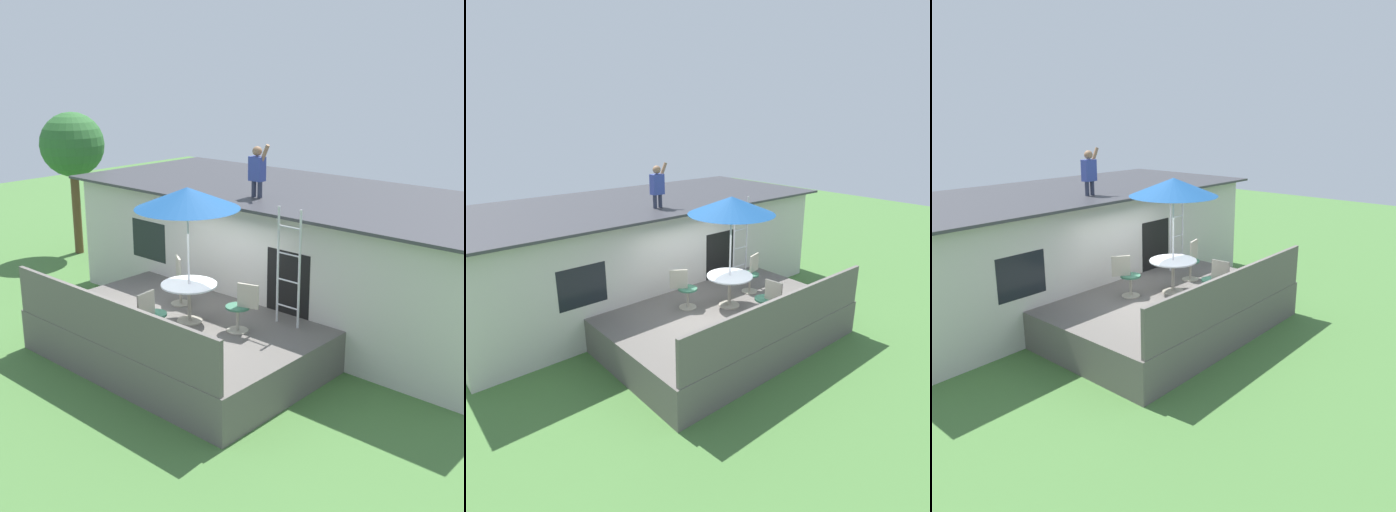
# 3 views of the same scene
# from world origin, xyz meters

# --- Properties ---
(ground_plane) EXTENTS (40.00, 40.00, 0.00)m
(ground_plane) POSITION_xyz_m (0.00, 0.00, 0.00)
(ground_plane) COLOR #477538
(house) EXTENTS (10.50, 4.50, 2.77)m
(house) POSITION_xyz_m (0.00, 3.60, 1.39)
(house) COLOR beige
(house) RESTS_ON ground
(deck) EXTENTS (5.34, 3.40, 0.80)m
(deck) POSITION_xyz_m (0.00, 0.00, 0.40)
(deck) COLOR #605B56
(deck) RESTS_ON ground
(deck_railing) EXTENTS (5.24, 0.08, 0.90)m
(deck_railing) POSITION_xyz_m (0.00, -1.65, 1.25)
(deck_railing) COLOR #605B56
(deck_railing) RESTS_ON deck
(patio_table) EXTENTS (1.04, 1.04, 0.74)m
(patio_table) POSITION_xyz_m (0.21, 0.08, 1.39)
(patio_table) COLOR #A59E8C
(patio_table) RESTS_ON deck
(patio_umbrella) EXTENTS (1.90, 1.90, 2.54)m
(patio_umbrella) POSITION_xyz_m (0.21, 0.08, 3.15)
(patio_umbrella) COLOR silver
(patio_umbrella) RESTS_ON deck
(step_ladder) EXTENTS (0.52, 0.04, 2.20)m
(step_ladder) POSITION_xyz_m (1.66, 1.17, 1.90)
(step_ladder) COLOR silver
(step_ladder) RESTS_ON deck
(person_figure) EXTENTS (0.47, 0.20, 1.11)m
(person_figure) POSITION_xyz_m (-0.09, 2.39, 3.38)
(person_figure) COLOR #33384C
(person_figure) RESTS_ON house
(patio_chair_left) EXTENTS (0.56, 0.46, 0.92)m
(patio_chair_left) POSITION_xyz_m (-0.64, 0.66, 1.26)
(patio_chair_left) COLOR #A59E8C
(patio_chair_left) RESTS_ON deck
(patio_chair_right) EXTENTS (0.61, 0.44, 0.92)m
(patio_chair_right) POSITION_xyz_m (1.25, 0.36, 1.26)
(patio_chair_right) COLOR #A59E8C
(patio_chair_right) RESTS_ON deck
(patio_chair_near) EXTENTS (0.44, 0.62, 0.92)m
(patio_chair_near) POSITION_xyz_m (0.33, -0.95, 1.26)
(patio_chair_near) COLOR #A59E8C
(patio_chair_near) RESTS_ON deck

